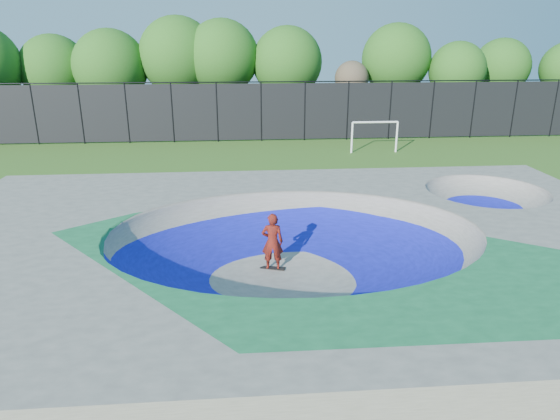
{
  "coord_description": "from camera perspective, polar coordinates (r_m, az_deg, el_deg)",
  "views": [
    {
      "loc": [
        -1.53,
        -13.4,
        6.78
      ],
      "look_at": [
        -0.18,
        3.0,
        1.1
      ],
      "focal_mm": 32.0,
      "sensor_mm": 36.0,
      "label": 1
    }
  ],
  "objects": [
    {
      "name": "ground",
      "position": [
        15.09,
        1.64,
        -7.66
      ],
      "size": [
        120.0,
        120.0,
        0.0
      ],
      "primitive_type": "plane",
      "color": "#325B19",
      "rests_on": "ground"
    },
    {
      "name": "treeline",
      "position": [
        39.76,
        -9.4,
        16.35
      ],
      "size": [
        54.04,
        7.34,
        8.63
      ],
      "color": "#413220",
      "rests_on": "ground"
    },
    {
      "name": "skater",
      "position": [
        15.2,
        -0.88,
        -3.66
      ],
      "size": [
        0.7,
        0.49,
        1.83
      ],
      "primitive_type": "imported",
      "rotation": [
        0.0,
        0.0,
        3.07
      ],
      "color": "#B21F0E",
      "rests_on": "ground"
    },
    {
      "name": "skateboard",
      "position": [
        15.56,
        -0.86,
        -6.68
      ],
      "size": [
        0.81,
        0.39,
        0.05
      ],
      "primitive_type": "cube",
      "rotation": [
        0.0,
        0.0,
        -0.23
      ],
      "color": "black",
      "rests_on": "ground"
    },
    {
      "name": "fence",
      "position": [
        34.75,
        -2.16,
        11.29
      ],
      "size": [
        48.09,
        0.09,
        4.04
      ],
      "color": "black",
      "rests_on": "ground"
    },
    {
      "name": "soccer_goal",
      "position": [
        31.76,
        10.79,
        8.87
      ],
      "size": [
        2.95,
        0.12,
        1.95
      ],
      "color": "white",
      "rests_on": "ground"
    },
    {
      "name": "skate_deck",
      "position": [
        14.77,
        1.67,
        -5.06
      ],
      "size": [
        22.0,
        14.0,
        1.5
      ],
      "primitive_type": "cube",
      "color": "gray",
      "rests_on": "ground"
    }
  ]
}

